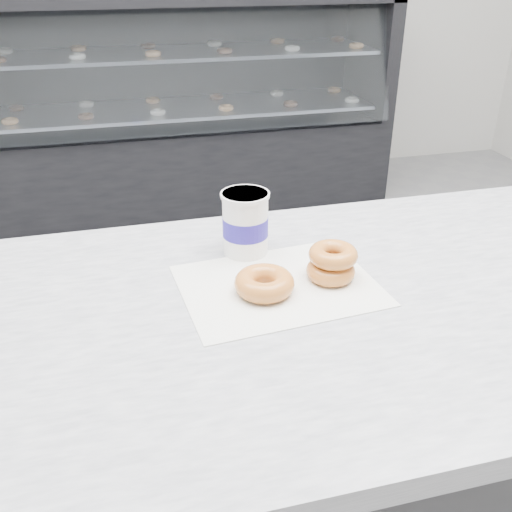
{
  "coord_description": "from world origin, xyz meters",
  "views": [
    {
      "loc": [
        -0.47,
        -1.37,
        1.43
      ],
      "look_at": [
        -0.24,
        -0.49,
        0.94
      ],
      "focal_mm": 40.0,
      "sensor_mm": 36.0,
      "label": 1
    }
  ],
  "objects_px": {
    "counter": "(378,466)",
    "coffee_cup": "(245,223)",
    "display_case": "(189,122)",
    "donut_stack": "(332,263)",
    "donut_single": "(264,283)"
  },
  "relations": [
    {
      "from": "display_case",
      "to": "coffee_cup",
      "type": "relative_size",
      "value": 19.16
    },
    {
      "from": "donut_single",
      "to": "display_case",
      "type": "bearing_deg",
      "value": 84.78
    },
    {
      "from": "donut_single",
      "to": "counter",
      "type": "bearing_deg",
      "value": -10.06
    },
    {
      "from": "donut_stack",
      "to": "coffee_cup",
      "type": "relative_size",
      "value": 0.74
    },
    {
      "from": "counter",
      "to": "coffee_cup",
      "type": "bearing_deg",
      "value": 140.29
    },
    {
      "from": "donut_single",
      "to": "donut_stack",
      "type": "height_order",
      "value": "donut_stack"
    },
    {
      "from": "coffee_cup",
      "to": "donut_stack",
      "type": "bearing_deg",
      "value": -45.03
    },
    {
      "from": "counter",
      "to": "display_case",
      "type": "height_order",
      "value": "display_case"
    },
    {
      "from": "counter",
      "to": "coffee_cup",
      "type": "height_order",
      "value": "coffee_cup"
    },
    {
      "from": "counter",
      "to": "display_case",
      "type": "distance_m",
      "value": 2.72
    },
    {
      "from": "counter",
      "to": "display_case",
      "type": "xyz_separation_m",
      "value": [
        0.0,
        2.72,
        0.04
      ]
    },
    {
      "from": "display_case",
      "to": "donut_single",
      "type": "height_order",
      "value": "display_case"
    },
    {
      "from": "donut_single",
      "to": "coffee_cup",
      "type": "distance_m",
      "value": 0.16
    },
    {
      "from": "display_case",
      "to": "donut_stack",
      "type": "height_order",
      "value": "display_case"
    },
    {
      "from": "counter",
      "to": "donut_single",
      "type": "relative_size",
      "value": 29.14
    }
  ]
}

